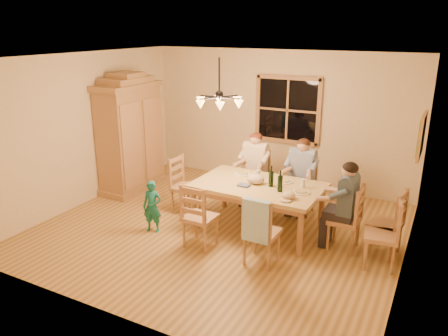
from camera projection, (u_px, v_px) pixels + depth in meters
The scene contains 33 objects.
floor at pixel (220, 229), 7.06m from camera, with size 5.50×5.50×0.00m, color olive.
ceiling at pixel (219, 57), 6.22m from camera, with size 5.50×5.00×0.02m, color white.
wall_back at pixel (278, 119), 8.75m from camera, with size 5.50×0.02×2.70m, color beige.
wall_left at pixel (85, 129), 7.85m from camera, with size 0.02×5.00×2.70m, color beige.
wall_right at pixel (414, 176), 5.43m from camera, with size 0.02×5.00×2.70m, color beige.
window at pixel (288, 110), 8.57m from camera, with size 1.30×0.06×1.30m.
painting at pixel (421, 136), 6.38m from camera, with size 0.06×0.78×0.64m.
chandelier at pixel (219, 101), 6.41m from camera, with size 0.77×0.68×0.71m.
armoire at pixel (130, 137), 8.50m from camera, with size 0.66×1.40×2.30m.
dining_table at pixel (258, 190), 6.88m from camera, with size 2.02×1.26×0.76m.
chair_far_left at pixel (255, 188), 8.00m from camera, with size 0.45×0.43×0.99m.
chair_far_right at pixel (300, 196), 7.59m from camera, with size 0.45×0.43×0.99m.
chair_near_left at pixel (200, 227), 6.44m from camera, with size 0.45×0.43×0.99m.
chair_near_right at pixel (262, 242), 5.98m from camera, with size 0.45×0.43×0.99m.
chair_end_left at pixel (186, 195), 7.63m from camera, with size 0.43×0.45×0.99m.
chair_end_right at pixel (344, 229), 6.35m from camera, with size 0.43×0.45×0.99m.
adult_woman at pixel (255, 160), 7.83m from camera, with size 0.41×0.43×0.87m.
adult_plaid_man at pixel (302, 167), 7.42m from camera, with size 0.41×0.43×0.87m.
adult_slate_man at pixel (347, 195), 6.19m from camera, with size 0.43×0.41×0.87m.
towel at pixel (256, 221), 5.70m from camera, with size 0.38×0.10×0.58m, color #A5CCE0.
wine_bottle_a at pixel (271, 176), 6.71m from camera, with size 0.08×0.08×0.33m, color black.
wine_bottle_b at pixel (280, 181), 6.50m from camera, with size 0.08×0.08×0.33m, color black.
plate_woman at pixel (242, 174), 7.30m from camera, with size 0.26×0.26×0.02m, color white.
plate_plaid at pixel (285, 181), 6.94m from camera, with size 0.26×0.26×0.02m, color white.
plate_slate at pixel (301, 192), 6.49m from camera, with size 0.26×0.26×0.02m, color white.
wine_glass_a at pixel (258, 174), 7.09m from camera, with size 0.06×0.06×0.14m, color silver.
wine_glass_b at pixel (303, 184), 6.67m from camera, with size 0.06×0.06×0.14m, color silver.
cap at pixel (289, 195), 6.26m from camera, with size 0.20×0.20×0.11m, color #CDB588.
napkin at pixel (244, 185), 6.76m from camera, with size 0.18×0.14×0.03m, color #4B588A.
cloth_bundle at pixel (256, 179), 6.85m from camera, with size 0.28×0.22×0.15m, color #C7AC90.
child at pixel (152, 207), 6.86m from camera, with size 0.31×0.20×0.84m, color #1A7572.
chair_spare_front at pixel (380, 246), 5.89m from camera, with size 0.49×0.50×0.99m.
chair_spare_back at pixel (384, 234), 6.22m from camera, with size 0.49×0.51×0.99m.
Camera 1 is at (3.03, -5.64, 3.13)m, focal length 35.00 mm.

